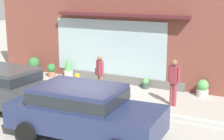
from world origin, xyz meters
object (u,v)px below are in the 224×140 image
Objects in this scene: pedestrian_passerby at (174,79)px; parked_car_dark_gray at (6,86)px; potted_plant_by_entrance at (51,70)px; fire_hydrant at (77,83)px; parked_car_navy at (83,109)px; potted_plant_corner_tall at (146,83)px; pedestrian_with_handbag at (100,71)px; potted_plant_trailing_edge at (34,65)px; potted_plant_doorstep at (68,68)px; potted_plant_window_left at (203,88)px.

pedestrian_passerby reaches higher than parked_car_dark_gray.
fire_hydrant is at bearing -32.70° from potted_plant_by_entrance.
potted_plant_corner_tall is at bearing 90.35° from parked_car_navy.
pedestrian_with_handbag is at bearing -171.63° from pedestrian_passerby.
parked_car_navy is 1.08× the size of parked_car_dark_gray.
potted_plant_trailing_edge is (-7.77, 1.40, -0.53)m from pedestrian_passerby.
potted_plant_by_entrance is (-6.68, 1.39, -0.67)m from pedestrian_passerby.
pedestrian_with_handbag is 2.40× the size of potted_plant_by_entrance.
potted_plant_by_entrance is at bearing -179.48° from pedestrian_passerby.
parked_car_navy reaches higher than fire_hydrant.
pedestrian_with_handbag is at bearing 110.52° from parked_car_navy.
potted_plant_by_entrance is at bearing -159.88° from potted_plant_doorstep.
pedestrian_passerby reaches higher than pedestrian_with_handbag.
potted_plant_window_left is 1.47× the size of potted_plant_corner_tall.
parked_car_navy reaches higher than potted_plant_doorstep.
pedestrian_with_handbag is 0.90× the size of pedestrian_passerby.
fire_hydrant is 1.30× the size of potted_plant_by_entrance.
pedestrian_passerby is at bearing 4.78° from fire_hydrant.
potted_plant_window_left is (0.68, 1.68, -0.68)m from pedestrian_passerby.
pedestrian_passerby reaches higher than parked_car_navy.
potted_plant_corner_tall is 0.48× the size of potted_plant_doorstep.
potted_plant_window_left is at bearing -0.04° from potted_plant_doorstep.
pedestrian_with_handbag reaches higher than parked_car_navy.
parked_car_dark_gray is 7.54m from potted_plant_window_left.
pedestrian_passerby reaches higher than potted_plant_by_entrance.
parked_car_navy is 7.55m from potted_plant_by_entrance.
parked_car_navy is 5.60m from potted_plant_corner_tall.
potted_plant_trailing_edge is at bearing 179.38° from potted_plant_by_entrance.
potted_plant_corner_tall is (1.48, 1.38, -0.66)m from pedestrian_with_handbag.
pedestrian_passerby is 0.42× the size of parked_car_dark_gray.
pedestrian_with_handbag reaches higher than potted_plant_trailing_edge.
potted_plant_doorstep is (-1.89, 2.02, 0.05)m from fire_hydrant.
potted_plant_window_left is at bearing 41.85° from parked_car_dark_gray.
potted_plant_trailing_edge is at bearing 136.41° from parked_car_navy.
fire_hydrant is 4.49m from parked_car_navy.
potted_plant_doorstep is at bearing 133.05° from fire_hydrant.
potted_plant_trailing_edge reaches higher than potted_plant_window_left.
parked_car_navy is at bearing 148.84° from pedestrian_with_handbag.
potted_plant_corner_tall is at bearing 41.05° from fire_hydrant.
parked_car_dark_gray reaches higher than fire_hydrant.
potted_plant_corner_tall is 4.92m from potted_plant_by_entrance.
fire_hydrant is 1.05m from pedestrian_with_handbag.
parked_car_dark_gray reaches higher than potted_plant_by_entrance.
parked_car_navy is at bearing -39.82° from potted_plant_trailing_edge.
potted_plant_corner_tall is at bearing 149.90° from pedestrian_passerby.
pedestrian_passerby is at bearing 33.86° from parked_car_dark_gray.
pedestrian_passerby is 3.72× the size of potted_plant_corner_tall.
parked_car_dark_gray is (-3.66, 0.71, -0.00)m from parked_car_navy.
potted_plant_corner_tall is (-2.44, -0.07, -0.10)m from potted_plant_window_left.
pedestrian_with_handbag is 4.57m from parked_car_navy.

